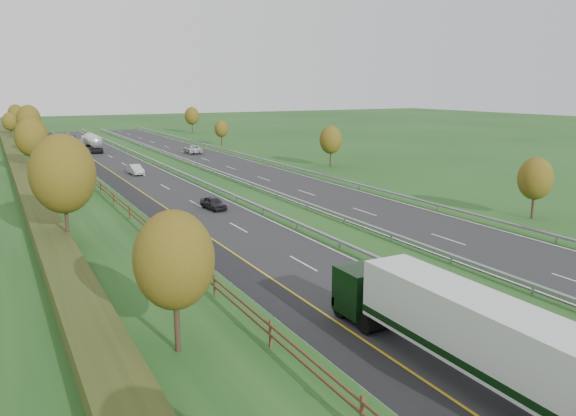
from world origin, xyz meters
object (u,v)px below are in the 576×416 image
Objects in this scene: box_lorry at (460,329)px; car_oncoming at (193,149)px; car_dark_near at (213,203)px; car_small_far at (72,139)px; road_tanker at (92,142)px; car_silver_mid at (135,170)px.

car_oncoming is (17.06, 87.14, -1.52)m from box_lorry.
car_small_far reaches higher than car_dark_near.
car_small_far is (-1.07, 20.84, -1.07)m from road_tanker.
car_silver_mid is (-1.66, 27.79, 0.06)m from car_dark_near.
road_tanker is at bearing -34.41° from car_oncoming.
box_lorry reaches higher than car_dark_near.
box_lorry is 88.81m from car_oncoming.
car_small_far is at bearing 88.28° from car_silver_mid.
car_silver_mid is at bearing -89.16° from road_tanker.
car_oncoming is (14.26, 49.30, 0.11)m from car_dark_near.
car_oncoming is at bearing 50.12° from car_silver_mid.
road_tanker is 20.92m from car_oncoming.
car_silver_mid is at bearing 57.20° from car_oncoming.
road_tanker is at bearing 89.64° from box_lorry.
car_oncoming is (17.50, -33.74, 0.02)m from car_small_far.
car_silver_mid is 55.27m from car_small_far.
car_dark_near is 51.32m from car_oncoming.
box_lorry reaches higher than road_tanker.
car_small_far reaches higher than car_silver_mid.
box_lorry reaches higher than car_small_far.
road_tanker is 62.25m from car_dark_near.
car_small_far is at bearing 85.97° from car_dark_near.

